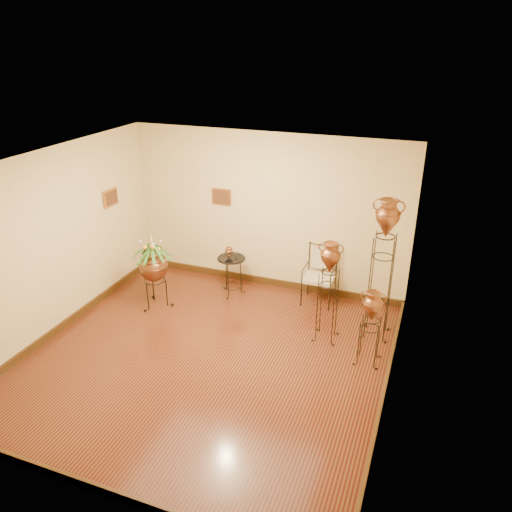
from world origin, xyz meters
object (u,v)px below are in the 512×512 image
(planter_urn, at_px, (153,264))
(amphora_mid, at_px, (328,291))
(armchair, at_px, (319,276))
(amphora_tall, at_px, (382,268))
(side_table, at_px, (232,275))

(planter_urn, bearing_deg, amphora_mid, 0.54)
(planter_urn, xyz_separation_m, armchair, (2.56, 1.08, -0.27))
(planter_urn, height_order, armchair, planter_urn)
(planter_urn, distance_m, armchair, 2.79)
(planter_urn, bearing_deg, amphora_tall, 6.33)
(amphora_mid, bearing_deg, armchair, 109.98)
(amphora_tall, height_order, armchair, amphora_tall)
(amphora_mid, xyz_separation_m, armchair, (-0.38, 1.05, -0.31))
(amphora_mid, distance_m, side_table, 2.12)
(amphora_mid, height_order, planter_urn, amphora_mid)
(side_table, bearing_deg, planter_urn, -141.01)
(planter_urn, distance_m, side_table, 1.40)
(amphora_tall, bearing_deg, armchair, 147.95)
(amphora_tall, relative_size, side_table, 2.50)
(amphora_mid, bearing_deg, amphora_tall, 28.43)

